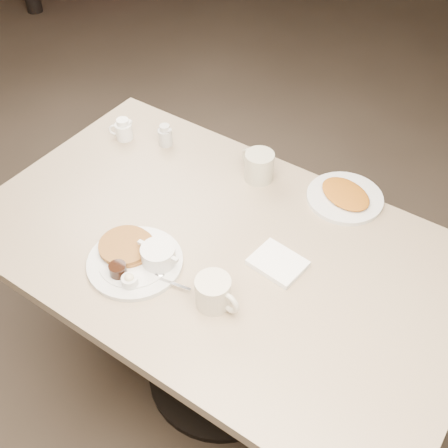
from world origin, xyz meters
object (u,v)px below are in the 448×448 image
Objects in this scene: creamer_left at (123,130)px; diner_table at (220,280)px; main_plate at (138,258)px; creamer_right at (165,136)px; hash_plate at (345,196)px; coffee_mug_near at (214,292)px; coffee_mug_far at (258,166)px.

diner_table is at bearing -21.74° from creamer_left.
diner_table is 0.31m from main_plate.
creamer_right reaches higher than hash_plate.
coffee_mug_near is at bearing -59.18° from diner_table.
creamer_left is at bearing -170.17° from coffee_mug_far.
hash_plate is (0.37, 0.58, -0.01)m from main_plate.
creamer_right is at bearing 146.54° from diner_table.
coffee_mug_near is (0.26, 0.01, 0.02)m from main_plate.
main_plate is 1.06× the size of hash_plate.
hash_plate is (0.11, 0.58, -0.03)m from coffee_mug_near.
coffee_mug_far is at bearing -167.21° from hash_plate.
coffee_mug_near is (0.11, -0.19, 0.22)m from diner_table.
coffee_mug_far is at bearing 9.83° from creamer_left.
diner_table is 17.48× the size of creamer_left.
coffee_mug_far is (-0.18, 0.51, 0.00)m from coffee_mug_near.
coffee_mug_near reaches higher than diner_table.
main_plate reaches higher than diner_table.
coffee_mug_near is at bearing -40.83° from creamer_right.
coffee_mug_far reaches higher than creamer_left.
diner_table is 0.67m from creamer_left.
creamer_left is at bearing 158.26° from diner_table.
hash_plate is at bearing 79.56° from coffee_mug_near.
creamer_right is at bearing 120.87° from main_plate.
creamer_right is at bearing -171.61° from hash_plate.
diner_table is at bearing -119.10° from hash_plate.
hash_plate is (0.29, 0.07, -0.04)m from coffee_mug_far.
coffee_mug_near reaches higher than hash_plate.
hash_plate is at bearing 57.64° from main_plate.
diner_table is at bearing -33.46° from creamer_right.
main_plate is 0.57m from creamer_right.
diner_table is 0.48m from hash_plate.
creamer_right is 0.25× the size of hash_plate.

